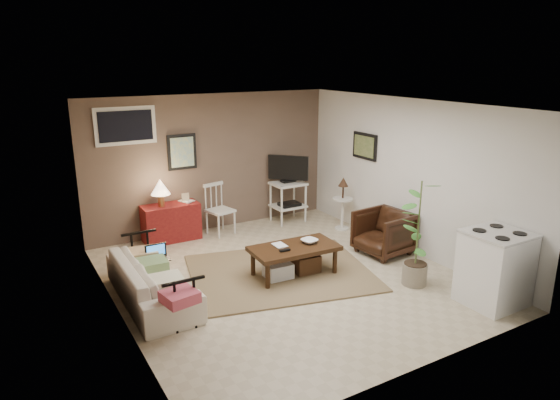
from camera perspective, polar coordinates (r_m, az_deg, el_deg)
floor at (r=7.11m, az=0.56°, el=-8.85°), size 5.00×5.00×0.00m
art_back at (r=8.61m, az=-11.14°, el=5.41°), size 0.50×0.03×0.60m
art_right at (r=8.73m, az=9.67°, el=6.09°), size 0.03×0.60×0.45m
window at (r=8.29m, az=-17.25°, el=8.09°), size 0.96×0.03×0.60m
rug at (r=7.24m, az=0.04°, el=-8.29°), size 2.92×2.55×0.02m
coffee_table at (r=7.08m, az=1.57°, el=-6.69°), size 1.26×0.70×0.47m
sofa at (r=6.55m, az=-14.49°, el=-8.16°), size 0.55×1.87×0.73m
sofa_pillows at (r=6.33m, az=-13.60°, el=-8.12°), size 0.36×1.78×0.13m
sofa_end_rails at (r=6.59m, az=-13.55°, el=-8.41°), size 0.50×1.87×0.63m
laptop at (r=6.84m, az=-13.87°, el=-6.09°), size 0.29×0.21×0.20m
red_console at (r=8.57m, az=-12.45°, el=-2.14°), size 0.94×0.42×1.08m
spindle_chair at (r=8.75m, az=-6.90°, el=-1.22°), size 0.48×0.48×0.89m
tv_stand at (r=9.26m, az=0.97°, el=1.48°), size 0.59×0.58×1.26m
side_table at (r=8.92m, az=7.19°, el=0.30°), size 0.36×0.36×0.96m
armchair at (r=7.97m, az=11.75°, el=-3.45°), size 0.75×0.80×0.76m
potted_plant at (r=6.87m, az=15.50°, el=-3.30°), size 0.37×0.37×1.48m
stove at (r=6.79m, az=23.34°, el=-7.14°), size 0.73×0.68×0.95m
bowl at (r=7.11m, az=3.40°, el=-4.07°), size 0.23×0.10×0.22m
book_table at (r=6.95m, az=-0.63°, el=-4.54°), size 0.16×0.02×0.22m
book_console at (r=8.53m, az=-11.12°, el=0.46°), size 0.17×0.09×0.24m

